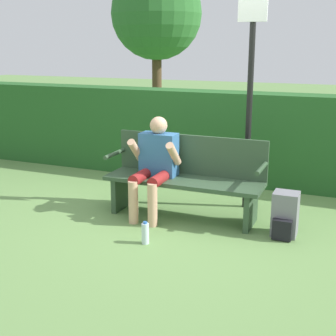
{
  "coord_description": "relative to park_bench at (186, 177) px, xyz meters",
  "views": [
    {
      "loc": [
        1.82,
        -4.85,
        1.97
      ],
      "look_at": [
        -0.15,
        -0.1,
        0.6
      ],
      "focal_mm": 50.0,
      "sensor_mm": 36.0,
      "label": 1
    }
  ],
  "objects": [
    {
      "name": "backpack",
      "position": [
        1.19,
        -0.19,
        -0.25
      ],
      "size": [
        0.26,
        0.32,
        0.47
      ],
      "color": "slate",
      "rests_on": "ground"
    },
    {
      "name": "park_bench",
      "position": [
        0.0,
        0.0,
        0.0
      ],
      "size": [
        1.84,
        0.52,
        0.93
      ],
      "color": "#334C33",
      "rests_on": "ground"
    },
    {
      "name": "ground_plane",
      "position": [
        0.0,
        -0.07,
        -0.47
      ],
      "size": [
        40.0,
        40.0,
        0.0
      ],
      "primitive_type": "plane",
      "color": "#668E4C"
    },
    {
      "name": "hedge_back",
      "position": [
        0.0,
        1.59,
        0.19
      ],
      "size": [
        12.0,
        0.5,
        1.31
      ],
      "color": "#235623",
      "rests_on": "ground"
    },
    {
      "name": "tree",
      "position": [
        -2.65,
        5.19,
        2.14
      ],
      "size": [
        2.04,
        2.04,
        3.65
      ],
      "color": "#4C3823",
      "rests_on": "ground"
    },
    {
      "name": "person_seated",
      "position": [
        -0.33,
        -0.13,
        0.18
      ],
      "size": [
        0.57,
        0.62,
        1.16
      ],
      "color": "#336699",
      "rests_on": "ground"
    },
    {
      "name": "signpost",
      "position": [
        0.59,
        0.54,
        0.99
      ],
      "size": [
        0.33,
        0.09,
        2.57
      ],
      "color": "black",
      "rests_on": "ground"
    },
    {
      "name": "water_bottle",
      "position": [
        -0.08,
        -0.94,
        -0.36
      ],
      "size": [
        0.08,
        0.08,
        0.24
      ],
      "color": "silver",
      "rests_on": "ground"
    }
  ]
}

